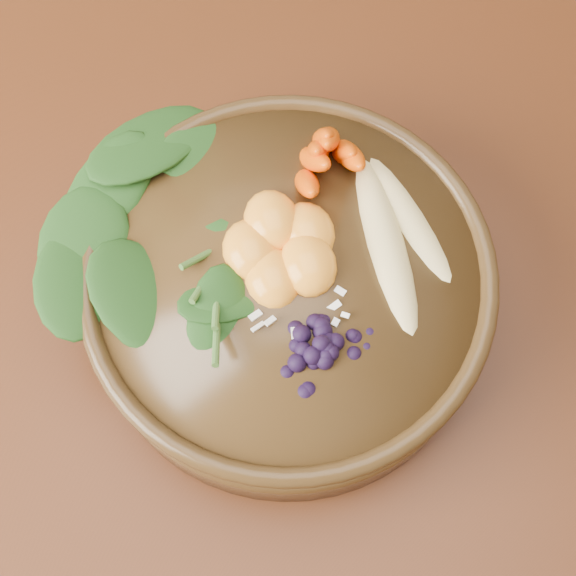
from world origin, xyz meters
name	(u,v)px	position (x,y,z in m)	size (l,w,h in m)	color
ground	(288,361)	(0.00, 0.00, 0.00)	(4.00, 4.00, 0.00)	#381E0F
dining_table	(288,166)	(0.00, 0.00, 0.66)	(1.60, 0.90, 0.75)	#331C0C
stoneware_bowl	(288,293)	(-0.04, -0.18, 0.79)	(0.28, 0.28, 0.08)	#412C15
kale_heap	(196,205)	(-0.09, -0.12, 0.85)	(0.19, 0.17, 0.04)	#1F4918
carrot_cluster	(321,128)	(0.00, -0.09, 0.87)	(0.06, 0.06, 0.08)	#F84C00
banana_halves	(400,222)	(0.04, -0.16, 0.84)	(0.07, 0.16, 0.03)	#E0CC84
mandarin_cluster	(282,240)	(-0.04, -0.16, 0.84)	(0.08, 0.09, 0.03)	orange
blueberry_pile	(324,340)	(-0.03, -0.23, 0.85)	(0.13, 0.10, 0.04)	black
coconut_flakes	(301,295)	(-0.04, -0.19, 0.83)	(0.09, 0.07, 0.01)	white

